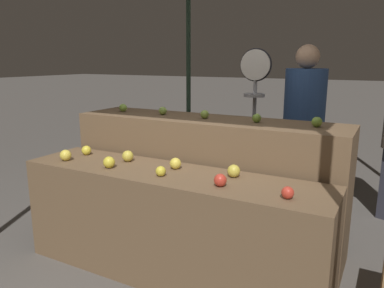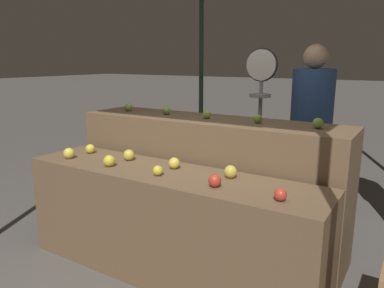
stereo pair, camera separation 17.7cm
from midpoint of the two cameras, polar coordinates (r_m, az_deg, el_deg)
The scene contains 19 objects.
ground_plane at distance 3.00m, azimuth -1.90°, elevation -19.01°, with size 60.00×60.00×0.00m, color #59544F.
display_counter_front at distance 2.81m, azimuth -1.96°, elevation -12.08°, with size 2.31×0.55×0.80m, color brown.
display_counter_back at distance 3.24m, azimuth 3.98°, elevation -5.82°, with size 2.31×0.55×1.10m, color brown.
apple_front_0 at distance 3.14m, azimuth -16.73°, elevation -1.37°, with size 0.09×0.09×0.09m, color yellow.
apple_front_1 at distance 2.84m, azimuth -10.78°, elevation -2.56°, with size 0.09×0.09×0.09m, color gold.
apple_front_2 at distance 2.58m, azimuth -3.33°, elevation -4.07°, with size 0.07×0.07×0.07m, color gold.
apple_front_3 at distance 2.36m, azimuth 5.65°, elevation -5.61°, with size 0.08×0.08×0.08m, color red.
apple_front_4 at distance 2.21m, azimuth 15.59°, elevation -7.48°, with size 0.07×0.07×0.07m, color red.
apple_front_5 at distance 3.28m, azimuth -13.77°, elevation -0.72°, with size 0.08×0.08×0.08m, color gold.
apple_front_6 at distance 2.99m, azimuth -7.94°, elevation -1.68°, with size 0.09×0.09×0.09m, color gold.
apple_front_7 at distance 2.74m, azimuth -0.92°, elevation -2.94°, with size 0.08×0.08×0.08m, color yellow.
apple_front_8 at distance 2.55m, azimuth 7.88°, elevation -4.22°, with size 0.09×0.09×0.09m, color gold.
apple_back_0 at distance 3.59m, azimuth -8.26°, elevation 5.55°, with size 0.07×0.07×0.07m, color #84AD3D.
apple_back_1 at distance 3.33m, azimuth -2.39°, elevation 5.10°, with size 0.07×0.07×0.07m, color #8EB247.
apple_back_2 at distance 3.10m, azimuth 3.90°, elevation 4.50°, with size 0.07×0.07×0.07m, color #8EB247.
apple_back_3 at distance 2.92m, azimuth 11.72°, elevation 3.77°, with size 0.07×0.07×0.07m, color #7AA338.
apple_back_4 at distance 2.82m, azimuth 20.38°, elevation 2.96°, with size 0.08×0.08×0.08m, color #7AA338.
produce_scale at distance 3.62m, azimuth 11.76°, elevation 7.10°, with size 0.31×0.20×1.68m.
person_vendor_at_scale at distance 3.83m, azimuth 18.96°, elevation 3.15°, with size 0.50×0.50×1.72m.
Camera 2 is at (1.51, -2.07, 1.58)m, focal length 35.00 mm.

